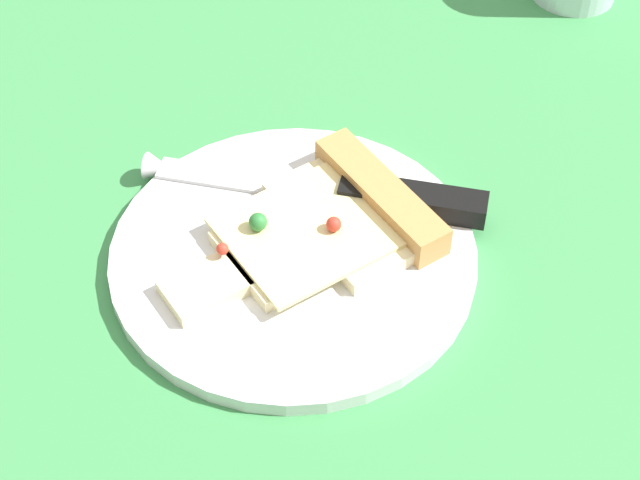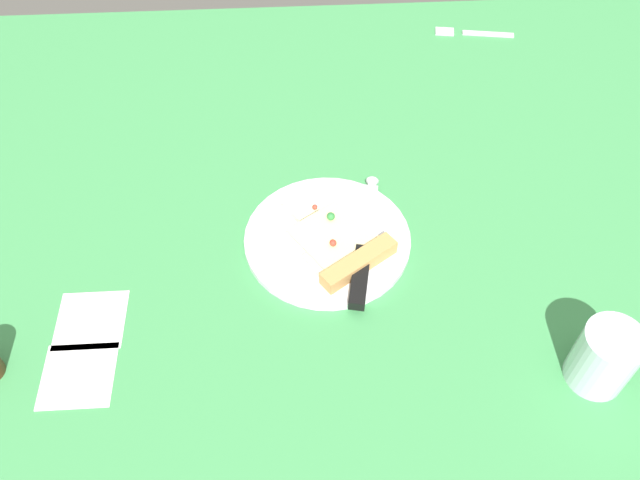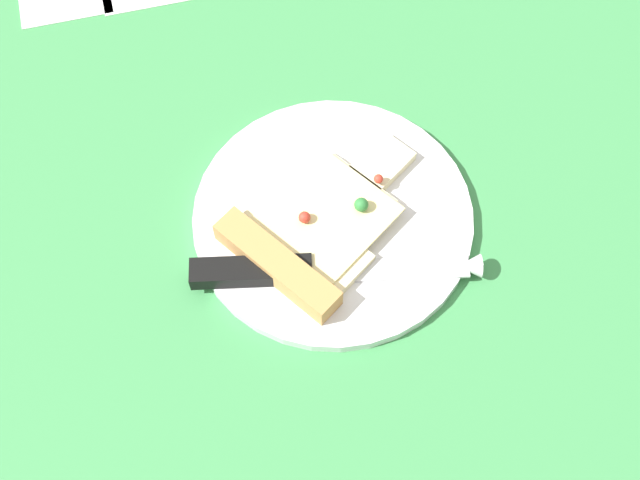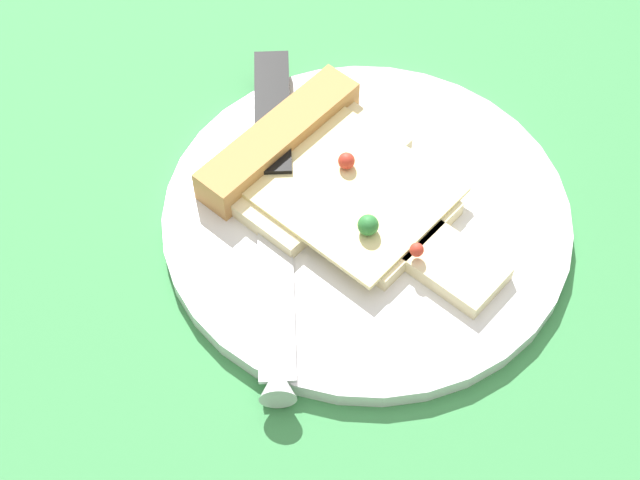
{
  "view_description": "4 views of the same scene",
  "coord_description": "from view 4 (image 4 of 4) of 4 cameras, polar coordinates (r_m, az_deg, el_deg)",
  "views": [
    {
      "loc": [
        -49.56,
        6.52,
        48.33
      ],
      "look_at": [
        -8.61,
        7.17,
        3.85
      ],
      "focal_mm": 54.71,
      "sensor_mm": 36.0,
      "label": 1
    },
    {
      "loc": [
        -11.54,
        -50.83,
        73.53
      ],
      "look_at": [
        -8.1,
        7.2,
        2.62
      ],
      "focal_mm": 36.55,
      "sensor_mm": 36.0,
      "label": 2
    },
    {
      "loc": [
        28.46,
        -1.01,
        67.41
      ],
      "look_at": [
        -4.24,
        7.13,
        2.31
      ],
      "focal_mm": 49.75,
      "sensor_mm": 36.0,
      "label": 3
    },
    {
      "loc": [
        3.94,
        41.64,
        46.91
      ],
      "look_at": [
        -3.61,
        10.89,
        2.02
      ],
      "focal_mm": 54.65,
      "sensor_mm": 36.0,
      "label": 4
    }
  ],
  "objects": [
    {
      "name": "ground_plane",
      "position": [
        0.64,
        -5.49,
        5.33
      ],
      "size": [
        144.43,
        144.43,
        3.0
      ],
      "color": "#3D8C4C",
      "rests_on": "ground"
    },
    {
      "name": "plate",
      "position": [
        0.58,
        2.74,
        1.33
      ],
      "size": [
        24.11,
        24.11,
        1.09
      ],
      "primitive_type": "cylinder",
      "color": "silver",
      "rests_on": "ground_plane"
    },
    {
      "name": "pizza_slice",
      "position": [
        0.58,
        0.79,
        3.49
      ],
      "size": [
        16.31,
        18.75,
        2.51
      ],
      "rotation": [
        0.0,
        0.0,
        0.61
      ],
      "color": "beige",
      "rests_on": "plate"
    },
    {
      "name": "knife",
      "position": [
        0.58,
        -2.72,
        3.75
      ],
      "size": [
        6.82,
        23.94,
        2.45
      ],
      "rotation": [
        0.0,
        0.0,
        -0.2
      ],
      "color": "silver",
      "rests_on": "plate"
    }
  ]
}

